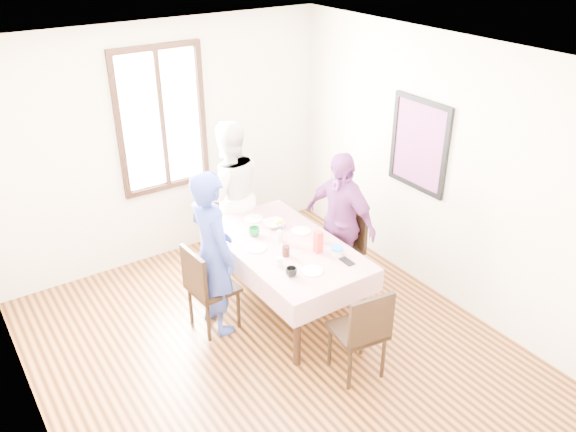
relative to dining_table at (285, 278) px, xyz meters
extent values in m
plane|color=black|center=(-0.47, -0.51, -0.38)|extent=(4.50, 4.50, 0.00)
plane|color=beige|center=(-0.47, 1.74, 0.98)|extent=(4.00, 0.00, 4.00)
plane|color=beige|center=(1.53, -0.51, 0.98)|extent=(0.00, 4.50, 4.50)
cube|color=black|center=(-0.47, 1.72, 1.27)|extent=(1.02, 0.06, 1.62)
cube|color=white|center=(-0.47, 1.73, 1.27)|extent=(0.90, 0.02, 1.50)
cube|color=red|center=(1.51, -0.21, 1.18)|extent=(0.04, 0.76, 0.96)
cube|color=black|center=(0.00, 0.00, 0.00)|extent=(0.88, 1.64, 0.75)
cube|color=#5E091B|center=(0.00, 0.00, 0.38)|extent=(1.00, 1.76, 0.01)
cube|color=black|center=(-0.73, 0.15, 0.08)|extent=(0.45, 0.45, 0.91)
cube|color=black|center=(0.73, 0.05, 0.08)|extent=(0.48, 0.48, 0.91)
cube|color=black|center=(0.00, 1.13, 0.08)|extent=(0.46, 0.46, 0.91)
cube|color=black|center=(0.00, -1.13, 0.08)|extent=(0.48, 0.48, 0.91)
imported|color=navy|center=(-0.71, 0.15, 0.46)|extent=(0.42, 0.62, 1.66)
imported|color=white|center=(0.00, 1.11, 0.49)|extent=(0.94, 0.79, 1.72)
imported|color=#7D357B|center=(0.71, 0.05, 0.40)|extent=(0.54, 0.96, 1.55)
imported|color=black|center=(-0.26, -0.49, 0.43)|extent=(0.11, 0.11, 0.08)
imported|color=red|center=(0.30, -0.14, 0.43)|extent=(0.13, 0.13, 0.09)
imported|color=#0C7226|center=(-0.16, 0.33, 0.43)|extent=(0.15, 0.15, 0.09)
imported|color=white|center=(0.11, 0.38, 0.41)|extent=(0.24, 0.24, 0.05)
cube|color=red|center=(0.18, -0.29, 0.50)|extent=(0.07, 0.07, 0.22)
cylinder|color=white|center=(0.31, -0.42, 0.42)|extent=(0.11, 0.11, 0.06)
cylinder|color=black|center=(-0.11, -0.18, 0.44)|extent=(0.07, 0.07, 0.10)
cylinder|color=silver|center=(-0.25, -0.29, 0.43)|extent=(0.06, 0.06, 0.09)
cube|color=black|center=(0.30, -0.59, 0.39)|extent=(0.08, 0.16, 0.01)
cylinder|color=silver|center=(-0.01, 0.08, 0.45)|extent=(0.06, 0.06, 0.13)
cylinder|color=white|center=(-0.28, 0.10, 0.39)|extent=(0.20, 0.20, 0.01)
cylinder|color=white|center=(0.28, 0.13, 0.39)|extent=(0.20, 0.20, 0.01)
cylinder|color=white|center=(0.02, 0.63, 0.39)|extent=(0.20, 0.20, 0.01)
cylinder|color=white|center=(-0.06, -0.54, 0.39)|extent=(0.20, 0.20, 0.01)
cylinder|color=blue|center=(0.31, -0.42, 0.45)|extent=(0.12, 0.12, 0.01)
camera|label=1|loc=(-2.73, -4.09, 3.27)|focal=36.25mm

